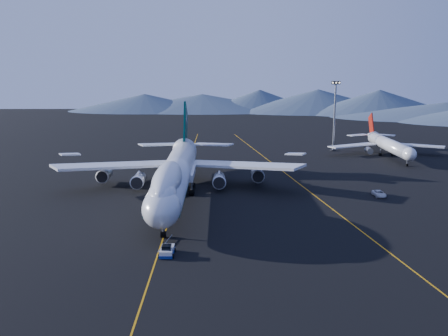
{
  "coord_description": "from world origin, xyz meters",
  "views": [
    {
      "loc": [
        9.61,
        -107.58,
        28.29
      ],
      "look_at": [
        10.61,
        3.82,
        6.0
      ],
      "focal_mm": 40.0,
      "sensor_mm": 36.0,
      "label": 1
    }
  ],
  "objects_px": {
    "service_van": "(379,193)",
    "floodlight_mast": "(334,116)",
    "boeing_747": "(176,172)",
    "pushback_tug": "(167,251)",
    "second_jet": "(388,144)"
  },
  "relations": [
    {
      "from": "boeing_747",
      "to": "second_jet",
      "type": "distance_m",
      "value": 84.11
    },
    {
      "from": "boeing_747",
      "to": "pushback_tug",
      "type": "xyz_separation_m",
      "value": [
        1.47,
        -34.65,
        -5.26
      ]
    },
    {
      "from": "second_jet",
      "to": "floodlight_mast",
      "type": "height_order",
      "value": "floodlight_mast"
    },
    {
      "from": "boeing_747",
      "to": "floodlight_mast",
      "type": "xyz_separation_m",
      "value": [
        49.31,
        64.17,
        6.38
      ]
    },
    {
      "from": "floodlight_mast",
      "to": "pushback_tug",
      "type": "bearing_deg",
      "value": -115.84
    },
    {
      "from": "boeing_747",
      "to": "service_van",
      "type": "height_order",
      "value": "boeing_747"
    },
    {
      "from": "boeing_747",
      "to": "second_jet",
      "type": "relative_size",
      "value": 1.64
    },
    {
      "from": "pushback_tug",
      "to": "floodlight_mast",
      "type": "height_order",
      "value": "floodlight_mast"
    },
    {
      "from": "service_van",
      "to": "floodlight_mast",
      "type": "relative_size",
      "value": 0.2
    },
    {
      "from": "pushback_tug",
      "to": "second_jet",
      "type": "height_order",
      "value": "second_jet"
    },
    {
      "from": "pushback_tug",
      "to": "floodlight_mast",
      "type": "xyz_separation_m",
      "value": [
        47.85,
        98.81,
        11.64
      ]
    },
    {
      "from": "service_van",
      "to": "floodlight_mast",
      "type": "bearing_deg",
      "value": 85.43
    },
    {
      "from": "boeing_747",
      "to": "service_van",
      "type": "distance_m",
      "value": 45.82
    },
    {
      "from": "boeing_747",
      "to": "service_van",
      "type": "relative_size",
      "value": 15.24
    },
    {
      "from": "service_van",
      "to": "floodlight_mast",
      "type": "distance_m",
      "value": 64.43
    }
  ]
}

